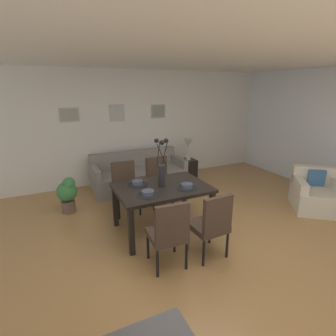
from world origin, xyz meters
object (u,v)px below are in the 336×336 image
dining_chair_near_left (169,232)px  table_lamp (188,145)px  bowl_near_left (148,192)px  sofa (139,175)px  dining_chair_far_right (158,179)px  dining_chair_far_left (212,223)px  framed_picture_center (117,113)px  framed_picture_left (69,115)px  dining_chair_near_right (125,185)px  bowl_near_right (137,182)px  bowl_far_left (187,185)px  framed_picture_right (158,111)px  potted_plant (67,193)px  dining_table (162,191)px  centerpiece_vase (162,169)px  side_table (188,170)px  armchair (317,194)px

dining_chair_near_left → table_lamp: size_ratio=1.80×
dining_chair_near_left → bowl_near_left: 0.71m
sofa → dining_chair_far_right: bearing=-86.7°
dining_chair_far_left → framed_picture_center: framed_picture_center is taller
framed_picture_left → sofa: bearing=-23.4°
dining_chair_near_left → dining_chair_near_right: 1.76m
bowl_near_right → bowl_far_left: bearing=-35.3°
bowl_near_right → framed_picture_left: size_ratio=0.42×
bowl_near_right → framed_picture_right: framed_picture_right is taller
framed_picture_left → potted_plant: framed_picture_left is taller
dining_chair_near_left → framed_picture_left: 3.63m
dining_chair_near_right → potted_plant: (-0.96, 0.40, -0.14)m
framed_picture_left → framed_picture_right: bearing=-0.0°
dining_chair_near_right → dining_chair_far_left: (0.63, -1.81, 0.00)m
dining_table → dining_chair_far_right: size_ratio=1.52×
sofa → potted_plant: (-1.58, -0.64, 0.09)m
dining_chair_far_right → framed_picture_left: (-1.36, 1.56, 1.13)m
dining_chair_near_right → framed_picture_center: (0.34, 1.61, 1.13)m
dining_chair_near_right → centerpiece_vase: 1.07m
dining_chair_far_right → framed_picture_left: 2.36m
potted_plant → dining_chair_far_right: bearing=-12.4°
table_lamp → potted_plant: table_lamp is taller
dining_chair_far_left → bowl_near_left: size_ratio=5.41×
dining_chair_near_left → framed_picture_right: (1.32, 3.37, 1.13)m
side_table → dining_chair_near_right: bearing=-152.1°
dining_chair_far_right → potted_plant: dining_chair_far_right is taller
dining_table → dining_chair_near_left: (-0.30, -0.88, -0.14)m
dining_chair_far_right → bowl_near_left: dining_chair_far_right is taller
bowl_near_left → framed_picture_center: (0.32, 2.71, 0.86)m
dining_chair_far_right → bowl_far_left: bearing=-91.2°
sofa → centerpiece_vase: bearing=-98.3°
bowl_far_left → potted_plant: size_ratio=0.25×
dining_chair_far_right → framed_picture_right: size_ratio=2.51×
dining_chair_far_right → sofa: bearing=93.3°
dining_table → bowl_far_left: (0.32, -0.22, 0.13)m
bowl_far_left → dining_chair_near_right: bearing=120.5°
dining_chair_near_right → framed_picture_left: size_ratio=2.29×
centerpiece_vase → bowl_far_left: size_ratio=4.32×
dining_chair_far_left → centerpiece_vase: (-0.29, 0.93, 0.51)m
armchair → framed_picture_right: size_ratio=3.07×
sofa → framed_picture_center: (-0.28, 0.56, 1.36)m
armchair → potted_plant: bearing=156.4°
dining_chair_far_left → table_lamp: 3.07m
dining_table → bowl_near_right: (-0.32, 0.22, 0.13)m
dining_table → framed_picture_right: size_ratio=3.83×
table_lamp → framed_picture_right: (-0.50, 0.63, 0.75)m
dining_chair_near_left → side_table: dining_chair_near_left is taller
bowl_near_right → side_table: size_ratio=0.33×
dining_chair_far_right → framed_picture_center: (-0.34, 1.56, 1.13)m
centerpiece_vase → sofa: bearing=81.7°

